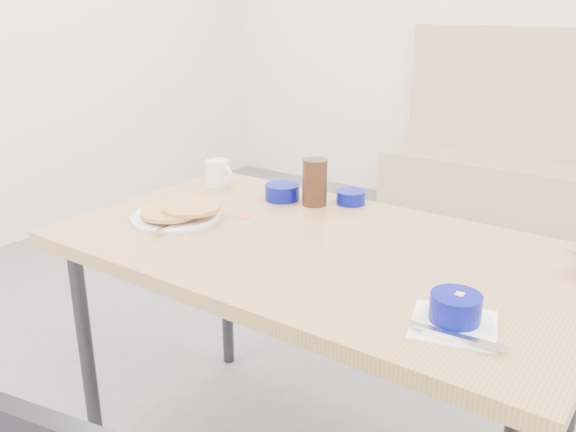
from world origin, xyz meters
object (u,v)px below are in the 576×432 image
Objects in this scene: booth_bench at (544,178)px; grits_setting at (455,312)px; pancake_plate at (177,213)px; dining_table at (318,264)px; creamer_bowl at (282,192)px; amber_tumbler at (315,182)px; butter_bowl at (351,197)px; coffee_mug at (218,173)px.

booth_bench is 2.82m from grits_setting.
pancake_plate is 1.23× the size of grits_setting.
dining_table is 5.14× the size of pancake_plate.
grits_setting reaches higher than creamer_bowl.
booth_bench is 2.35m from creamer_bowl.
booth_bench is at bearing 99.37° from grits_setting.
creamer_bowl is 0.12m from amber_tumbler.
dining_table is at bearing -54.85° from amber_tumbler.
amber_tumbler is (-0.09, -0.07, 0.05)m from butter_bowl.
coffee_mug is at bearing 156.94° from dining_table.
butter_bowl is at bearing 11.91° from coffee_mug.
grits_setting is at bearing -8.23° from pancake_plate.
grits_setting is 0.80m from amber_tumbler.
pancake_plate is 0.35m from coffee_mug.
booth_bench reaches higher than creamer_bowl.
booth_bench is 16.11× the size of coffee_mug.
creamer_bowl is at bearing -97.47° from booth_bench.
pancake_plate reaches higher than butter_bowl.
booth_bench is 2.24m from butter_bowl.
amber_tumbler is (-0.19, -2.27, 0.48)m from booth_bench.
grits_setting is at bearing -80.63° from booth_bench.
coffee_mug is 0.81× the size of amber_tumbler.
booth_bench is at bearing 80.44° from pancake_plate.
creamer_bowl is (0.14, 0.33, 0.01)m from pancake_plate.
creamer_bowl is (-0.30, 0.25, 0.09)m from dining_table.
dining_table is (0.00, -2.53, 0.35)m from booth_bench.
amber_tumbler is at bearing 3.59° from coffee_mug.
dining_table is at bearing 155.06° from grits_setting.
dining_table is 11.87× the size of coffee_mug.
dining_table is 12.62× the size of creamer_bowl.
dining_table is 0.40m from creamer_bowl.
grits_setting is (0.45, -2.74, 0.44)m from booth_bench.
pancake_plate is 0.54m from butter_bowl.
butter_bowl is 0.13m from amber_tumbler.
creamer_bowl is 0.76× the size of amber_tumbler.
amber_tumbler is at bearing 125.15° from dining_table.
butter_bowl is at bearing 106.21° from dining_table.
coffee_mug reaches higher than grits_setting.
coffee_mug is (-0.57, -2.29, 0.46)m from booth_bench.
dining_table is 0.35m from amber_tumbler.
coffee_mug is (-0.13, 0.32, 0.03)m from pancake_plate.
pancake_plate is 2.96× the size of butter_bowl.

